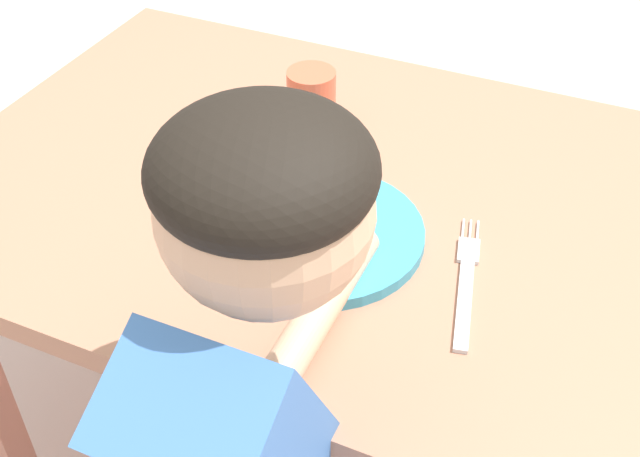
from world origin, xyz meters
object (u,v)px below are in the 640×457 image
at_px(spoon, 192,169).
at_px(drinking_cup, 311,102).
at_px(plate, 321,229).
at_px(fork, 466,283).

distance_m(spoon, drinking_cup, 0.20).
bearing_deg(spoon, drinking_cup, -50.63).
xyz_separation_m(plate, fork, (0.19, -0.01, -0.01)).
distance_m(plate, drinking_cup, 0.25).
bearing_deg(plate, spoon, 166.95).
relative_size(spoon, drinking_cup, 1.89).
bearing_deg(spoon, plate, -121.16).
relative_size(plate, drinking_cup, 2.65).
relative_size(fork, drinking_cup, 2.32).
distance_m(plate, fork, 0.20).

